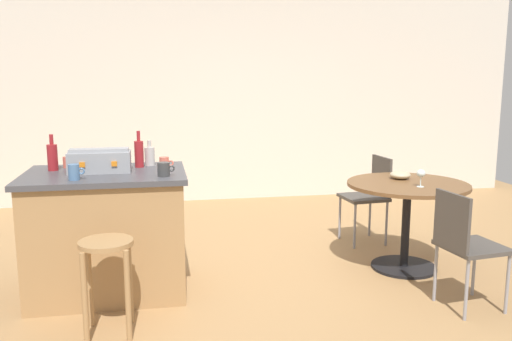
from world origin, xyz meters
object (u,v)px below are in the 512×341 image
object	(u,v)px
cup_0	(164,169)
cup_3	(68,162)
bottle_0	(150,156)
wine_glass	(421,174)
dining_table	(407,203)
toolbox	(100,161)
kitchen_island	(108,232)
bottle_1	(52,157)
serving_bowl	(400,175)
cup_2	(74,172)
folding_chair_near	(465,241)
folding_chair_far	(370,192)
cup_1	(165,164)
wooden_stool	(107,265)
bottle_2	(139,153)

from	to	relation	value
cup_0	cup_3	world-z (taller)	cup_0
bottle_0	wine_glass	bearing A→B (deg)	-10.25
dining_table	toolbox	bearing A→B (deg)	-179.16
kitchen_island	cup_3	distance (m)	0.65
bottle_1	serving_bowl	xyz separation A→B (m)	(2.87, 0.07, -0.25)
dining_table	cup_2	xyz separation A→B (m)	(-2.64, -0.32, 0.41)
folding_chair_near	bottle_0	size ratio (longest dim) A/B	4.19
cup_2	dining_table	bearing A→B (deg)	6.84
kitchen_island	cup_2	distance (m)	0.61
folding_chair_far	bottle_1	distance (m)	2.97
kitchen_island	folding_chair_far	xyz separation A→B (m)	(2.46, 0.82, 0.04)
folding_chair_far	wine_glass	xyz separation A→B (m)	(0.03, -0.96, 0.35)
folding_chair_far	serving_bowl	bearing A→B (deg)	-88.17
cup_2	cup_3	bearing A→B (deg)	102.44
bottle_0	folding_chair_near	bearing A→B (deg)	-25.94
folding_chair_far	cup_1	world-z (taller)	cup_1
wooden_stool	wine_glass	size ratio (longest dim) A/B	4.32
cup_0	cup_2	bearing A→B (deg)	-177.01
bottle_0	dining_table	bearing A→B (deg)	-5.78
wooden_stool	wine_glass	bearing A→B (deg)	13.50
cup_2	cup_3	size ratio (longest dim) A/B	0.99
wooden_stool	cup_0	distance (m)	0.80
dining_table	cup_0	size ratio (longest dim) A/B	8.17
dining_table	cup_0	bearing A→B (deg)	-172.01
folding_chair_far	bottle_1	world-z (taller)	bottle_1
cup_3	kitchen_island	bearing A→B (deg)	-42.23
folding_chair_near	cup_1	size ratio (longest dim) A/B	7.80
dining_table	wine_glass	world-z (taller)	wine_glass
folding_chair_near	cup_3	world-z (taller)	cup_3
folding_chair_far	cup_2	bearing A→B (deg)	-157.33
folding_chair_near	bottle_0	distance (m)	2.46
bottle_2	cup_2	distance (m)	0.63
bottle_0	cup_2	distance (m)	0.73
folding_chair_near	cup_2	bearing A→B (deg)	168.99
folding_chair_far	toolbox	size ratio (longest dim) A/B	1.91
folding_chair_far	cup_2	xyz separation A→B (m)	(-2.63, -1.10, 0.48)
cup_0	serving_bowl	xyz separation A→B (m)	(2.04, 0.46, -0.19)
kitchen_island	wooden_stool	xyz separation A→B (m)	(0.05, -0.72, -0.01)
folding_chair_near	kitchen_island	bearing A→B (deg)	162.30
cup_1	cup_2	distance (m)	0.66
dining_table	cup_3	distance (m)	2.80
kitchen_island	folding_chair_near	xyz separation A→B (m)	(2.49, -0.79, 0.03)
cup_1	wine_glass	world-z (taller)	cup_1
folding_chair_far	toolbox	bearing A→B (deg)	-161.77
cup_3	serving_bowl	xyz separation A→B (m)	(2.77, -0.05, -0.19)
cup_0	cup_3	bearing A→B (deg)	144.88
folding_chair_near	wine_glass	world-z (taller)	wine_glass
toolbox	serving_bowl	xyz separation A→B (m)	(2.51, 0.22, -0.23)
wooden_stool	cup_2	world-z (taller)	cup_2
bottle_0	wooden_stool	bearing A→B (deg)	-105.85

